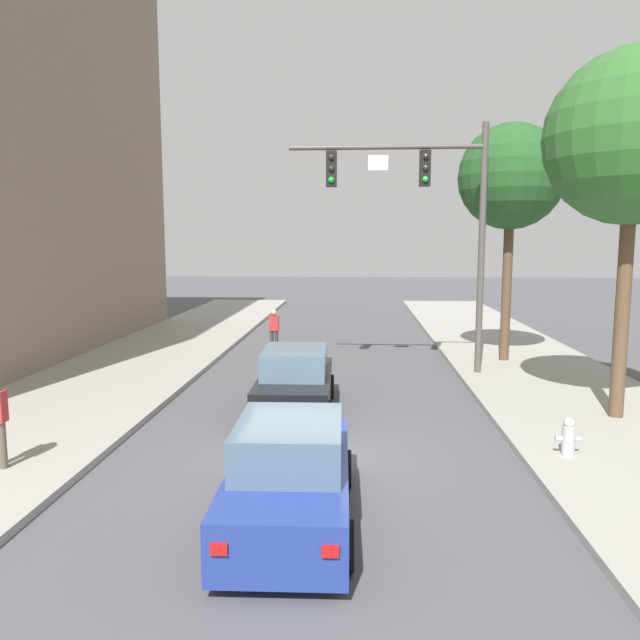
% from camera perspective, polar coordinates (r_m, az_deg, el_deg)
% --- Properties ---
extents(ground_plane, '(120.00, 120.00, 0.00)m').
position_cam_1_polar(ground_plane, '(11.95, -0.83, -12.96)').
color(ground_plane, '#4C4C51').
extents(traffic_signal_mast, '(5.92, 0.38, 7.50)m').
position_cam_1_polar(traffic_signal_mast, '(18.67, 10.17, 10.85)').
color(traffic_signal_mast, '#514C47').
rests_on(traffic_signal_mast, sidewalk_right).
extents(car_lead_black, '(1.90, 4.27, 1.60)m').
position_cam_1_polar(car_lead_black, '(14.81, -2.34, -6.00)').
color(car_lead_black, black).
rests_on(car_lead_black, ground).
extents(car_following_blue, '(1.91, 4.27, 1.60)m').
position_cam_1_polar(car_following_blue, '(9.20, -2.82, -14.54)').
color(car_following_blue, navy).
rests_on(car_following_blue, ground).
extents(pedestrian_crossing_road, '(0.36, 0.22, 1.64)m').
position_cam_1_polar(pedestrian_crossing_road, '(22.61, -4.37, -0.85)').
color(pedestrian_crossing_road, '#333338').
rests_on(pedestrian_crossing_road, ground).
extents(fire_hydrant, '(0.48, 0.24, 0.72)m').
position_cam_1_polar(fire_hydrant, '(12.52, 22.46, -10.12)').
color(fire_hydrant, '#B2B2B7').
rests_on(fire_hydrant, sidewalk_right).
extents(street_tree_nearest, '(3.82, 3.82, 8.19)m').
position_cam_1_polar(street_tree_nearest, '(15.31, 27.56, 14.98)').
color(street_tree_nearest, brown).
rests_on(street_tree_nearest, sidewalk_right).
extents(street_tree_second, '(3.47, 3.47, 7.87)m').
position_cam_1_polar(street_tree_second, '(21.30, 17.64, 12.70)').
color(street_tree_second, brown).
rests_on(street_tree_second, sidewalk_right).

